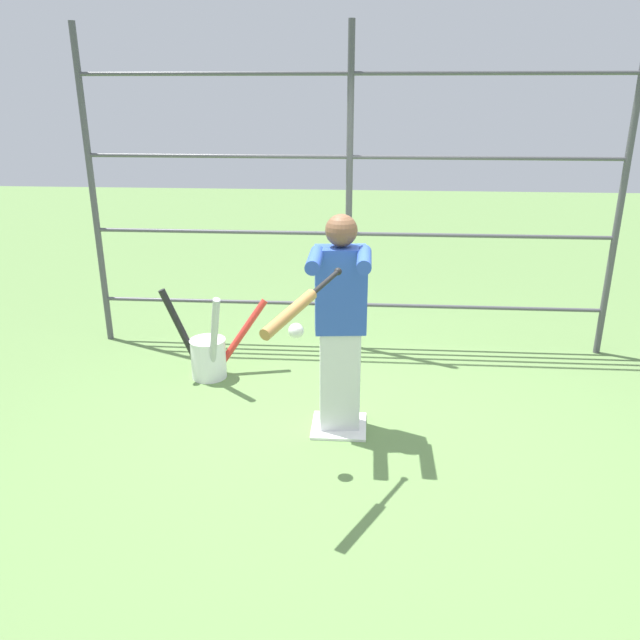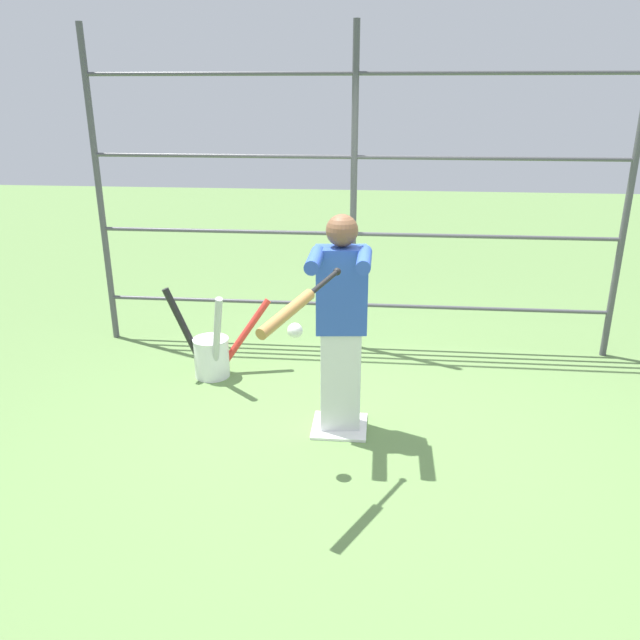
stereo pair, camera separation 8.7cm
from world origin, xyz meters
TOP-DOWN VIEW (x-y plane):
  - ground_plane at (0.00, 0.00)m, footprint 24.00×24.00m
  - home_plate at (0.00, 0.00)m, footprint 0.40×0.40m
  - fence_backstop at (0.00, -1.60)m, footprint 4.83×0.06m
  - batter at (0.00, 0.02)m, footprint 0.41×0.56m
  - baseball_bat_swinging at (0.21, 0.87)m, footprint 0.39×0.77m
  - softball_in_flight at (0.25, 0.49)m, footprint 0.10×0.10m
  - bat_bucket at (1.16, -0.78)m, footprint 0.88×0.64m

SIDE VIEW (x-z plane):
  - ground_plane at x=0.00m, z-range 0.00..0.00m
  - home_plate at x=0.00m, z-range 0.00..0.02m
  - bat_bucket at x=1.16m, z-range -0.19..0.63m
  - batter at x=0.00m, z-range 0.06..1.65m
  - softball_in_flight at x=0.25m, z-range 0.90..1.00m
  - baseball_bat_swinging at x=0.21m, z-range 1.13..1.33m
  - fence_backstop at x=0.00m, z-range 0.00..2.91m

